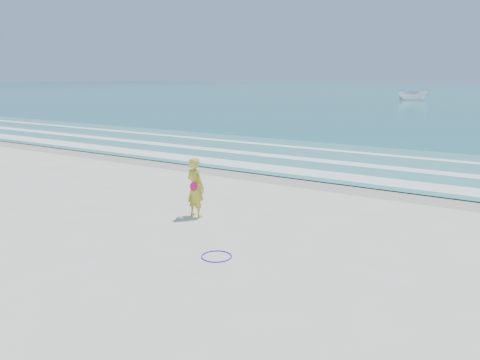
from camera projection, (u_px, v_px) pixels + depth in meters
The scene contains 9 objects.
ground at pixel (140, 249), 11.39m from camera, with size 400.00×400.00×0.00m, color silver.
wet_sand at pixel (298, 180), 18.82m from camera, with size 400.00×2.40×0.00m, color #B2A893.
shallow at pixel (342, 160), 22.94m from camera, with size 400.00×10.00×0.01m, color #59B7AD.
foam_near at pixel (311, 173), 19.88m from camera, with size 400.00×1.40×0.01m, color white.
foam_mid at pixel (336, 162), 22.28m from camera, with size 400.00×0.90×0.01m, color white.
foam_far at pixel (358, 153), 25.00m from camera, with size 400.00×0.60×0.01m, color white.
hoop at pixel (217, 256), 10.90m from camera, with size 0.72×0.72×0.03m, color #0C12DE.
boat at pixel (414, 94), 74.30m from camera, with size 1.85×4.91×1.90m, color white.
woman at pixel (195, 187), 13.78m from camera, with size 0.72×0.54×1.79m.
Camera 1 is at (7.77, -7.79, 4.17)m, focal length 35.00 mm.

